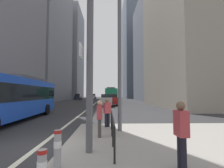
{
  "coord_description": "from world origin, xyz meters",
  "views": [
    {
      "loc": [
        2.62,
        -6.21,
        2.01
      ],
      "look_at": [
        3.68,
        34.99,
        4.46
      ],
      "focal_mm": 26.07,
      "sensor_mm": 36.0,
      "label": 1
    }
  ],
  "objects_px": {
    "traffic_signal_gantry": "(32,30)",
    "pedestrian_far": "(100,117)",
    "bollard_left": "(42,167)",
    "city_bus_red_receding": "(110,94)",
    "city_bus_blue_oncoming": "(12,96)",
    "car_oncoming_mid": "(78,97)",
    "street_lamp_post": "(120,31)",
    "car_receding_far": "(106,100)",
    "pedestrian_walking": "(107,112)",
    "city_bus_red_distant": "(109,94)",
    "car_oncoming_far": "(93,96)",
    "pedestrian_waiting": "(181,132)",
    "car_receding_near": "(112,100)",
    "bollard_right": "(58,147)"
  },
  "relations": [
    {
      "from": "car_oncoming_far",
      "to": "pedestrian_waiting",
      "type": "bearing_deg",
      "value": -82.91
    },
    {
      "from": "city_bus_blue_oncoming",
      "to": "street_lamp_post",
      "type": "relative_size",
      "value": 1.49
    },
    {
      "from": "car_oncoming_far",
      "to": "pedestrian_walking",
      "type": "xyz_separation_m",
      "value": [
        5.78,
        -56.05,
        0.01
      ]
    },
    {
      "from": "city_bus_blue_oncoming",
      "to": "city_bus_red_distant",
      "type": "height_order",
      "value": "same"
    },
    {
      "from": "bollard_left",
      "to": "street_lamp_post",
      "type": "bearing_deg",
      "value": 68.85
    },
    {
      "from": "car_oncoming_mid",
      "to": "bollard_right",
      "type": "height_order",
      "value": "car_oncoming_mid"
    },
    {
      "from": "pedestrian_waiting",
      "to": "pedestrian_walking",
      "type": "xyz_separation_m",
      "value": [
        -1.85,
        5.22,
        -0.07
      ]
    },
    {
      "from": "city_bus_red_receding",
      "to": "car_oncoming_mid",
      "type": "relative_size",
      "value": 2.74
    },
    {
      "from": "traffic_signal_gantry",
      "to": "bollard_left",
      "type": "xyz_separation_m",
      "value": [
        1.2,
        -1.97,
        -3.52
      ]
    },
    {
      "from": "traffic_signal_gantry",
      "to": "pedestrian_walking",
      "type": "bearing_deg",
      "value": 58.06
    },
    {
      "from": "city_bus_red_distant",
      "to": "pedestrian_far",
      "type": "height_order",
      "value": "city_bus_red_distant"
    },
    {
      "from": "bollard_right",
      "to": "car_receding_near",
      "type": "bearing_deg",
      "value": 85.13
    },
    {
      "from": "car_oncoming_mid",
      "to": "car_receding_near",
      "type": "bearing_deg",
      "value": -67.96
    },
    {
      "from": "car_receding_far",
      "to": "pedestrian_far",
      "type": "distance_m",
      "value": 18.69
    },
    {
      "from": "car_receding_far",
      "to": "pedestrian_waiting",
      "type": "relative_size",
      "value": 2.72
    },
    {
      "from": "city_bus_red_distant",
      "to": "bollard_left",
      "type": "relative_size",
      "value": 15.01
    },
    {
      "from": "car_oncoming_mid",
      "to": "pedestrian_far",
      "type": "distance_m",
      "value": 47.44
    },
    {
      "from": "bollard_left",
      "to": "bollard_right",
      "type": "distance_m",
      "value": 0.92
    },
    {
      "from": "car_receding_far",
      "to": "pedestrian_walking",
      "type": "relative_size",
      "value": 2.92
    },
    {
      "from": "car_receding_far",
      "to": "street_lamp_post",
      "type": "xyz_separation_m",
      "value": [
        0.88,
        -17.57,
        4.29
      ]
    },
    {
      "from": "street_lamp_post",
      "to": "bollard_left",
      "type": "bearing_deg",
      "value": -111.15
    },
    {
      "from": "city_bus_red_receding",
      "to": "pedestrian_waiting",
      "type": "bearing_deg",
      "value": -88.0
    },
    {
      "from": "city_bus_blue_oncoming",
      "to": "pedestrian_walking",
      "type": "bearing_deg",
      "value": -20.86
    },
    {
      "from": "pedestrian_waiting",
      "to": "bollard_left",
      "type": "bearing_deg",
      "value": -167.41
    },
    {
      "from": "city_bus_red_receding",
      "to": "car_oncoming_mid",
      "type": "distance_m",
      "value": 18.53
    },
    {
      "from": "city_bus_red_receding",
      "to": "city_bus_red_distant",
      "type": "relative_size",
      "value": 0.98
    },
    {
      "from": "car_receding_far",
      "to": "pedestrian_waiting",
      "type": "height_order",
      "value": "car_receding_far"
    },
    {
      "from": "city_bus_red_distant",
      "to": "pedestrian_waiting",
      "type": "relative_size",
      "value": 6.79
    },
    {
      "from": "car_oncoming_mid",
      "to": "pedestrian_far",
      "type": "height_order",
      "value": "car_oncoming_mid"
    },
    {
      "from": "bollard_left",
      "to": "pedestrian_far",
      "type": "xyz_separation_m",
      "value": [
        0.94,
        3.79,
        0.44
      ]
    },
    {
      "from": "traffic_signal_gantry",
      "to": "pedestrian_far",
      "type": "xyz_separation_m",
      "value": [
        2.14,
        1.83,
        -3.08
      ]
    },
    {
      "from": "car_receding_far",
      "to": "city_bus_red_distant",
      "type": "bearing_deg",
      "value": 88.4
    },
    {
      "from": "car_oncoming_mid",
      "to": "pedestrian_far",
      "type": "xyz_separation_m",
      "value": [
        9.44,
        -46.49,
        0.02
      ]
    },
    {
      "from": "car_oncoming_mid",
      "to": "street_lamp_post",
      "type": "distance_m",
      "value": 46.74
    },
    {
      "from": "city_bus_blue_oncoming",
      "to": "pedestrian_waiting",
      "type": "height_order",
      "value": "city_bus_blue_oncoming"
    },
    {
      "from": "car_oncoming_mid",
      "to": "car_receding_far",
      "type": "distance_m",
      "value": 29.39
    },
    {
      "from": "pedestrian_walking",
      "to": "city_bus_blue_oncoming",
      "type": "bearing_deg",
      "value": 159.14
    },
    {
      "from": "bollard_left",
      "to": "city_bus_red_receding",
      "type": "bearing_deg",
      "value": 86.88
    },
    {
      "from": "car_oncoming_mid",
      "to": "street_lamp_post",
      "type": "xyz_separation_m",
      "value": [
        10.4,
        -45.37,
        4.29
      ]
    },
    {
      "from": "city_bus_red_distant",
      "to": "street_lamp_post",
      "type": "bearing_deg",
      "value": -89.97
    },
    {
      "from": "city_bus_red_receding",
      "to": "car_receding_near",
      "type": "relative_size",
      "value": 2.64
    },
    {
      "from": "car_oncoming_far",
      "to": "traffic_signal_gantry",
      "type": "xyz_separation_m",
      "value": [
        3.32,
        -60.0,
        3.1
      ]
    },
    {
      "from": "city_bus_blue_oncoming",
      "to": "street_lamp_post",
      "type": "bearing_deg",
      "value": -25.73
    },
    {
      "from": "city_bus_blue_oncoming",
      "to": "bollard_left",
      "type": "relative_size",
      "value": 15.75
    },
    {
      "from": "city_bus_blue_oncoming",
      "to": "bollard_right",
      "type": "bearing_deg",
      "value": -53.55
    },
    {
      "from": "street_lamp_post",
      "to": "pedestrian_far",
      "type": "xyz_separation_m",
      "value": [
        -0.96,
        -1.13,
        -4.27
      ]
    },
    {
      "from": "traffic_signal_gantry",
      "to": "pedestrian_far",
      "type": "relative_size",
      "value": 3.83
    },
    {
      "from": "car_oncoming_far",
      "to": "pedestrian_walking",
      "type": "bearing_deg",
      "value": -84.11
    },
    {
      "from": "city_bus_red_distant",
      "to": "pedestrian_walking",
      "type": "height_order",
      "value": "city_bus_red_distant"
    },
    {
      "from": "city_bus_blue_oncoming",
      "to": "city_bus_red_receding",
      "type": "bearing_deg",
      "value": 74.13
    }
  ]
}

